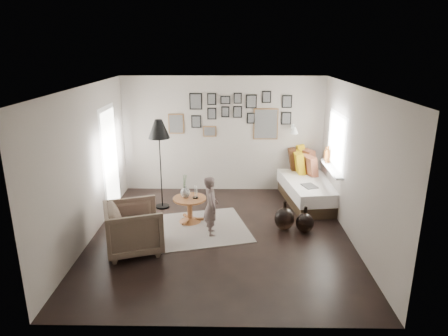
{
  "coord_description": "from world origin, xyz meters",
  "views": [
    {
      "loc": [
        0.16,
        -6.41,
        3.23
      ],
      "look_at": [
        0.05,
        0.5,
        1.1
      ],
      "focal_mm": 32.0,
      "sensor_mm": 36.0,
      "label": 1
    }
  ],
  "objects_px": {
    "pedestal_table": "(190,211)",
    "demijohn_small": "(305,223)",
    "demijohn_large": "(284,219)",
    "magazine_basket": "(119,236)",
    "vase": "(185,191)",
    "floor_lamp": "(159,132)",
    "armchair": "(134,228)",
    "child": "(211,206)",
    "daybed": "(306,183)"
  },
  "relations": [
    {
      "from": "vase",
      "to": "daybed",
      "type": "height_order",
      "value": "daybed"
    },
    {
      "from": "armchair",
      "to": "demijohn_small",
      "type": "height_order",
      "value": "armchair"
    },
    {
      "from": "armchair",
      "to": "floor_lamp",
      "type": "relative_size",
      "value": 0.48
    },
    {
      "from": "demijohn_large",
      "to": "vase",
      "type": "bearing_deg",
      "value": 170.29
    },
    {
      "from": "magazine_basket",
      "to": "daybed",
      "type": "bearing_deg",
      "value": 33.17
    },
    {
      "from": "demijohn_large",
      "to": "magazine_basket",
      "type": "bearing_deg",
      "value": -166.16
    },
    {
      "from": "demijohn_large",
      "to": "demijohn_small",
      "type": "xyz_separation_m",
      "value": [
        0.35,
        -0.12,
        -0.02
      ]
    },
    {
      "from": "child",
      "to": "armchair",
      "type": "bearing_deg",
      "value": 104.05
    },
    {
      "from": "magazine_basket",
      "to": "demijohn_large",
      "type": "xyz_separation_m",
      "value": [
        2.84,
        0.7,
        0.02
      ]
    },
    {
      "from": "demijohn_large",
      "to": "child",
      "type": "bearing_deg",
      "value": -170.93
    },
    {
      "from": "vase",
      "to": "magazine_basket",
      "type": "xyz_separation_m",
      "value": [
        -1.01,
        -1.01,
        -0.44
      ]
    },
    {
      "from": "magazine_basket",
      "to": "armchair",
      "type": "bearing_deg",
      "value": -23.03
    },
    {
      "from": "pedestal_table",
      "to": "daybed",
      "type": "distance_m",
      "value": 2.75
    },
    {
      "from": "floor_lamp",
      "to": "child",
      "type": "height_order",
      "value": "floor_lamp"
    },
    {
      "from": "armchair",
      "to": "magazine_basket",
      "type": "bearing_deg",
      "value": 48.01
    },
    {
      "from": "vase",
      "to": "floor_lamp",
      "type": "height_order",
      "value": "floor_lamp"
    },
    {
      "from": "vase",
      "to": "magazine_basket",
      "type": "height_order",
      "value": "vase"
    },
    {
      "from": "daybed",
      "to": "child",
      "type": "relative_size",
      "value": 2.18
    },
    {
      "from": "daybed",
      "to": "child",
      "type": "height_order",
      "value": "daybed"
    },
    {
      "from": "vase",
      "to": "demijohn_small",
      "type": "distance_m",
      "value": 2.27
    },
    {
      "from": "armchair",
      "to": "demijohn_large",
      "type": "bearing_deg",
      "value": -91.0
    },
    {
      "from": "floor_lamp",
      "to": "daybed",
      "type": "bearing_deg",
      "value": 10.69
    },
    {
      "from": "armchair",
      "to": "floor_lamp",
      "type": "height_order",
      "value": "floor_lamp"
    },
    {
      "from": "demijohn_large",
      "to": "demijohn_small",
      "type": "distance_m",
      "value": 0.37
    },
    {
      "from": "floor_lamp",
      "to": "magazine_basket",
      "type": "relative_size",
      "value": 4.81
    },
    {
      "from": "pedestal_table",
      "to": "magazine_basket",
      "type": "distance_m",
      "value": 1.47
    },
    {
      "from": "pedestal_table",
      "to": "armchair",
      "type": "bearing_deg",
      "value": -125.35
    },
    {
      "from": "pedestal_table",
      "to": "armchair",
      "type": "height_order",
      "value": "armchair"
    },
    {
      "from": "armchair",
      "to": "demijohn_small",
      "type": "relative_size",
      "value": 1.78
    },
    {
      "from": "floor_lamp",
      "to": "magazine_basket",
      "type": "height_order",
      "value": "floor_lamp"
    },
    {
      "from": "armchair",
      "to": "demijohn_small",
      "type": "bearing_deg",
      "value": -95.28
    },
    {
      "from": "pedestal_table",
      "to": "armchair",
      "type": "distance_m",
      "value": 1.38
    },
    {
      "from": "pedestal_table",
      "to": "vase",
      "type": "relative_size",
      "value": 1.4
    },
    {
      "from": "floor_lamp",
      "to": "vase",
      "type": "bearing_deg",
      "value": -50.94
    },
    {
      "from": "magazine_basket",
      "to": "pedestal_table",
      "type": "bearing_deg",
      "value": 42.37
    },
    {
      "from": "child",
      "to": "pedestal_table",
      "type": "bearing_deg",
      "value": 27.6
    },
    {
      "from": "vase",
      "to": "magazine_basket",
      "type": "distance_m",
      "value": 1.5
    },
    {
      "from": "daybed",
      "to": "magazine_basket",
      "type": "xyz_separation_m",
      "value": [
        -3.51,
        -2.29,
        -0.15
      ]
    },
    {
      "from": "vase",
      "to": "child",
      "type": "xyz_separation_m",
      "value": [
        0.51,
        -0.53,
        -0.09
      ]
    },
    {
      "from": "floor_lamp",
      "to": "demijohn_large",
      "type": "height_order",
      "value": "floor_lamp"
    },
    {
      "from": "pedestal_table",
      "to": "vase",
      "type": "bearing_deg",
      "value": 165.96
    },
    {
      "from": "daybed",
      "to": "armchair",
      "type": "bearing_deg",
      "value": -150.78
    },
    {
      "from": "magazine_basket",
      "to": "demijohn_small",
      "type": "relative_size",
      "value": 0.77
    },
    {
      "from": "pedestal_table",
      "to": "demijohn_small",
      "type": "relative_size",
      "value": 1.25
    },
    {
      "from": "pedestal_table",
      "to": "vase",
      "type": "xyz_separation_m",
      "value": [
        -0.08,
        0.02,
        0.4
      ]
    },
    {
      "from": "demijohn_large",
      "to": "daybed",
      "type": "bearing_deg",
      "value": 67.31
    },
    {
      "from": "demijohn_large",
      "to": "child",
      "type": "relative_size",
      "value": 0.51
    },
    {
      "from": "pedestal_table",
      "to": "armchair",
      "type": "xyz_separation_m",
      "value": [
        -0.79,
        -1.12,
        0.18
      ]
    },
    {
      "from": "pedestal_table",
      "to": "demijohn_small",
      "type": "distance_m",
      "value": 2.14
    },
    {
      "from": "armchair",
      "to": "demijohn_small",
      "type": "xyz_separation_m",
      "value": [
        2.9,
        0.71,
        -0.21
      ]
    }
  ]
}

